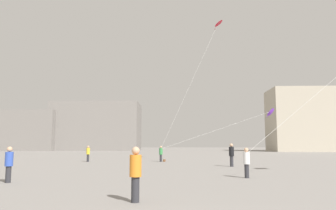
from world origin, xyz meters
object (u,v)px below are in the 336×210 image
person_in_blue (9,163)px  handbag_beside_flyer (164,161)px  building_right_hall (313,120)px  person_in_yellow (88,153)px  building_centre_hall (97,127)px  person_in_white (246,161)px  kite_crimson_diamond (218,25)px  person_in_green (161,153)px  building_left_hall (27,131)px  person_in_black (232,154)px  person_in_orange (136,172)px  kite_violet_diamond (269,112)px

person_in_blue → handbag_beside_flyer: size_ratio=5.37×
building_right_hall → person_in_yellow: bearing=-134.7°
person_in_yellow → building_centre_hall: building_centre_hall is taller
person_in_yellow → person_in_white: bearing=-74.6°
building_right_hall → handbag_beside_flyer: (-35.36, -43.59, -7.28)m
person_in_white → kite_crimson_diamond: size_ratio=0.12×
person_in_green → building_left_hall: (-36.29, 53.08, 4.28)m
person_in_green → handbag_beside_flyer: 0.85m
person_in_green → person_in_black: 9.23m
person_in_green → kite_crimson_diamond: size_ratio=0.11×
person_in_orange → building_left_hall: bearing=-56.0°
person_in_orange → person_in_white: (5.38, 7.37, -0.07)m
person_in_yellow → building_right_hall: bearing=22.9°
person_in_orange → kite_crimson_diamond: kite_crimson_diamond is taller
kite_violet_diamond → building_centre_hall: 58.47m
handbag_beside_flyer → person_in_blue: bearing=-112.2°
person_in_black → kite_crimson_diamond: size_ratio=0.13×
person_in_white → building_left_hall: bearing=-164.4°
kite_violet_diamond → person_in_green: bearing=-154.0°
person_in_green → kite_crimson_diamond: 15.38m
person_in_orange → kite_crimson_diamond: bearing=-96.6°
building_left_hall → person_in_orange: bearing=-64.9°
person_in_white → building_centre_hall: (-23.22, 71.63, 5.51)m
kite_crimson_diamond → handbag_beside_flyer: 15.95m
person_in_orange → kite_violet_diamond: (13.88, 29.89, 4.79)m
person_in_green → building_left_hall: bearing=-119.1°
person_in_orange → person_in_yellow: bearing=-64.4°
kite_crimson_diamond → building_left_hall: 68.08m
building_left_hall → building_centre_hall: bearing=8.2°
building_centre_hall → person_in_green: bearing=-71.8°
person_in_white → kite_violet_diamond: (8.50, 22.52, 4.86)m
building_centre_hall → building_left_hall: bearing=-171.8°
person_in_black → kite_crimson_diamond: (0.35, 7.93, 13.90)m
person_in_green → kite_crimson_diamond: (6.23, 0.82, 14.04)m
kite_crimson_diamond → person_in_orange: bearing=-105.5°
person_in_black → building_centre_hall: (-24.17, 62.78, 5.38)m
person_in_orange → building_centre_hall: (-17.84, 79.00, 5.43)m
person_in_green → building_right_hall: building_right_hall is taller
person_in_yellow → handbag_beside_flyer: 7.89m
person_in_green → kite_violet_diamond: 15.72m
person_in_white → person_in_black: bearing=158.7°
person_in_yellow → kite_crimson_diamond: (13.73, 0.76, 14.02)m
person_in_orange → building_right_hall: building_right_hall is taller
person_in_green → kite_crimson_diamond: kite_crimson_diamond is taller
person_in_white → kite_crimson_diamond: (1.30, 16.78, 14.03)m
kite_violet_diamond → building_right_hall: building_right_hall is taller
person_in_white → building_right_hall: size_ratio=0.08×
person_in_black → building_left_hall: building_left_hall is taller
person_in_green → building_right_hall: (35.71, 43.69, 6.51)m
person_in_blue → building_right_hall: bearing=-131.5°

